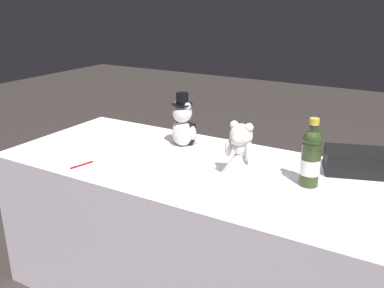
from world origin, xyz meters
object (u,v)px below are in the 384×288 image
(gift_case_black, at_px, (358,162))
(champagne_bottle, at_px, (311,157))
(signing_pen, at_px, (83,165))
(teddy_bear_bride, at_px, (242,153))
(teddy_bear_groom, at_px, (183,124))

(gift_case_black, bearing_deg, champagne_bottle, -122.15)
(signing_pen, xyz_separation_m, gift_case_black, (1.14, 0.57, 0.05))
(signing_pen, bearing_deg, teddy_bear_bride, 21.30)
(champagne_bottle, xyz_separation_m, signing_pen, (-0.99, -0.33, -0.12))
(gift_case_black, bearing_deg, teddy_bear_bride, -145.92)
(teddy_bear_groom, bearing_deg, signing_pen, -118.15)
(teddy_bear_groom, xyz_separation_m, teddy_bear_bride, (0.44, -0.22, -0.01))
(champagne_bottle, relative_size, signing_pen, 2.32)
(gift_case_black, bearing_deg, signing_pen, -153.39)
(teddy_bear_groom, height_order, champagne_bottle, champagne_bottle)
(champagne_bottle, distance_m, signing_pen, 1.05)
(champagne_bottle, bearing_deg, gift_case_black, 57.85)
(teddy_bear_groom, xyz_separation_m, champagne_bottle, (0.72, -0.17, 0.01))
(teddy_bear_bride, xyz_separation_m, champagne_bottle, (0.29, 0.05, 0.02))
(teddy_bear_groom, distance_m, gift_case_black, 0.89)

